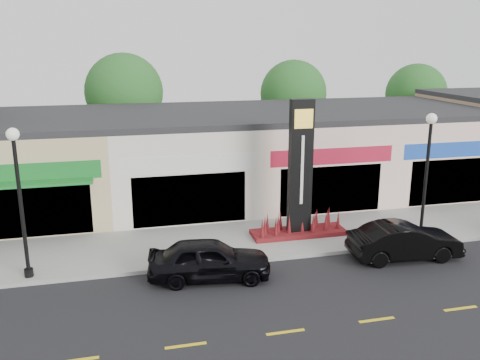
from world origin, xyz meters
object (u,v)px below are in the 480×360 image
at_px(car_black_conv, 405,241).
at_px(pylon_sign, 300,189).
at_px(car_black_sedan, 209,259).
at_px(lamp_east_near, 427,164).
at_px(lamp_west_near, 19,189).

bearing_deg(car_black_conv, pylon_sign, 50.48).
distance_m(car_black_sedan, car_black_conv, 7.91).
bearing_deg(lamp_east_near, lamp_west_near, 180.00).
height_order(lamp_west_near, lamp_east_near, same).
distance_m(lamp_west_near, lamp_east_near, 16.00).
relative_size(lamp_east_near, car_black_sedan, 1.23).
distance_m(lamp_west_near, car_black_sedan, 7.12).
xyz_separation_m(lamp_west_near, lamp_east_near, (16.00, 0.00, 0.00)).
bearing_deg(car_black_conv, car_black_sedan, 93.40).
xyz_separation_m(lamp_east_near, car_black_conv, (-1.65, -1.43, -2.74)).
bearing_deg(lamp_west_near, car_black_conv, -5.69).
bearing_deg(lamp_west_near, lamp_east_near, 0.00).
xyz_separation_m(lamp_east_near, pylon_sign, (-5.00, 1.70, -1.20)).
relative_size(car_black_sedan, car_black_conv, 1.00).
distance_m(pylon_sign, car_black_conv, 4.83).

